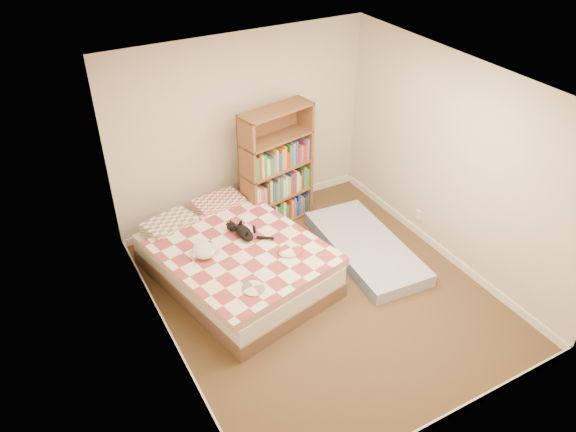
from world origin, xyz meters
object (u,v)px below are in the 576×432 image
floor_mattress (366,247)px  black_cat (243,231)px  bookshelf (276,182)px  white_dog (205,250)px  bed (234,259)px

floor_mattress → black_cat: (-1.48, 0.42, 0.50)m
bookshelf → white_dog: size_ratio=4.32×
floor_mattress → black_cat: bearing=168.5°
bed → floor_mattress: bed is taller
bookshelf → black_cat: (-0.85, -0.78, -0.01)m
black_cat → white_dog: white_dog is taller
bookshelf → floor_mattress: size_ratio=0.91×
white_dog → bed: bearing=-20.3°
bed → floor_mattress: 1.69m
bookshelf → black_cat: 1.15m
bed → white_dog: size_ratio=6.43×
black_cat → bed: bearing=174.2°
floor_mattress → white_dog: white_dog is taller
bed → black_cat: 0.36m
white_dog → bookshelf: bearing=0.4°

